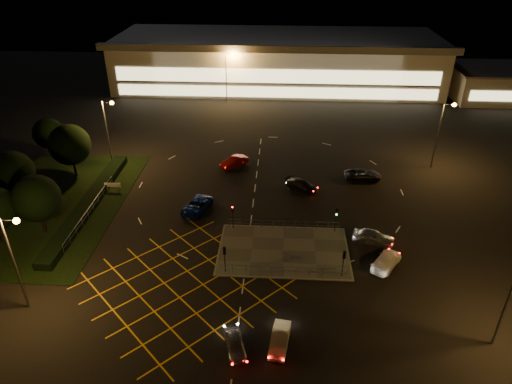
# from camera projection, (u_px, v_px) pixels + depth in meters

# --- Properties ---
(ground) EXTENTS (180.00, 180.00, 0.00)m
(ground) POSITION_uv_depth(u_px,v_px,m) (266.00, 240.00, 52.37)
(ground) COLOR black
(ground) RESTS_ON ground
(pedestrian_island) EXTENTS (14.00, 9.00, 0.12)m
(pedestrian_island) POSITION_uv_depth(u_px,v_px,m) (283.00, 251.00, 50.51)
(pedestrian_island) COLOR #4C4944
(pedestrian_island) RESTS_ON ground
(grass_verge) EXTENTS (18.00, 30.00, 0.08)m
(grass_verge) POSITION_uv_depth(u_px,v_px,m) (52.00, 205.00, 58.96)
(grass_verge) COLOR black
(grass_verge) RESTS_ON ground
(hedge) EXTENTS (2.00, 26.00, 1.00)m
(hedge) POSITION_uv_depth(u_px,v_px,m) (89.00, 203.00, 58.47)
(hedge) COLOR black
(hedge) RESTS_ON ground
(supermarket) EXTENTS (72.00, 26.50, 10.50)m
(supermarket) POSITION_uv_depth(u_px,v_px,m) (277.00, 60.00, 103.32)
(supermarket) COLOR beige
(supermarket) RESTS_ON ground
(retail_unit_a) EXTENTS (18.80, 14.80, 6.35)m
(retail_unit_a) POSITION_uv_depth(u_px,v_px,m) (496.00, 83.00, 95.14)
(retail_unit_a) COLOR beige
(retail_unit_a) RESTS_ON ground
(streetlight_sw) EXTENTS (1.78, 0.56, 10.03)m
(streetlight_sw) POSITION_uv_depth(u_px,v_px,m) (15.00, 251.00, 39.80)
(streetlight_sw) COLOR slate
(streetlight_sw) RESTS_ON ground
(streetlight_nw) EXTENTS (1.78, 0.56, 10.03)m
(streetlight_nw) POSITION_uv_depth(u_px,v_px,m) (109.00, 124.00, 65.86)
(streetlight_nw) COLOR slate
(streetlight_nw) RESTS_ON ground
(streetlight_ne) EXTENTS (1.78, 0.56, 10.03)m
(streetlight_ne) POSITION_uv_depth(u_px,v_px,m) (443.00, 126.00, 65.16)
(streetlight_ne) COLOR slate
(streetlight_ne) RESTS_ON ground
(streetlight_far_left) EXTENTS (1.78, 0.56, 10.03)m
(streetlight_far_left) POSITION_uv_depth(u_px,v_px,m) (228.00, 70.00, 91.11)
(streetlight_far_left) COLOR slate
(streetlight_far_left) RESTS_ON ground
(streetlight_far_right) EXTENTS (1.78, 0.56, 10.03)m
(streetlight_far_right) POSITION_uv_depth(u_px,v_px,m) (429.00, 71.00, 90.82)
(streetlight_far_right) COLOR slate
(streetlight_far_right) RESTS_ON ground
(signal_sw) EXTENTS (0.28, 0.30, 3.15)m
(signal_sw) POSITION_uv_depth(u_px,v_px,m) (225.00, 254.00, 46.20)
(signal_sw) COLOR black
(signal_sw) RESTS_ON pedestrian_island
(signal_se) EXTENTS (0.28, 0.30, 3.15)m
(signal_se) POSITION_uv_depth(u_px,v_px,m) (344.00, 259.00, 45.60)
(signal_se) COLOR black
(signal_se) RESTS_ON pedestrian_island
(signal_nw) EXTENTS (0.28, 0.30, 3.15)m
(signal_nw) POSITION_uv_depth(u_px,v_px,m) (233.00, 212.00, 53.11)
(signal_nw) COLOR black
(signal_nw) RESTS_ON pedestrian_island
(signal_ne) EXTENTS (0.28, 0.30, 3.15)m
(signal_ne) POSITION_uv_depth(u_px,v_px,m) (336.00, 215.00, 52.51)
(signal_ne) COLOR black
(signal_ne) RESTS_ON pedestrian_island
(tree_b) EXTENTS (5.40, 5.40, 7.35)m
(tree_b) POSITION_uv_depth(u_px,v_px,m) (12.00, 172.00, 56.86)
(tree_b) COLOR black
(tree_b) RESTS_ON ground
(tree_c) EXTENTS (5.76, 5.76, 7.84)m
(tree_c) POSITION_uv_depth(u_px,v_px,m) (70.00, 145.00, 63.43)
(tree_c) COLOR black
(tree_c) RESTS_ON ground
(tree_d) EXTENTS (4.68, 4.68, 6.37)m
(tree_d) POSITION_uv_depth(u_px,v_px,m) (49.00, 133.00, 69.39)
(tree_d) COLOR black
(tree_d) RESTS_ON ground
(tree_e) EXTENTS (5.40, 5.40, 7.35)m
(tree_e) POSITION_uv_depth(u_px,v_px,m) (36.00, 198.00, 51.37)
(tree_e) COLOR black
(tree_e) RESTS_ON ground
(car_near_silver) EXTENTS (2.44, 3.98, 1.26)m
(car_near_silver) POSITION_uv_depth(u_px,v_px,m) (235.00, 343.00, 38.43)
(car_near_silver) COLOR silver
(car_near_silver) RESTS_ON ground
(car_queue_white) EXTENTS (1.99, 4.27, 1.35)m
(car_queue_white) POSITION_uv_depth(u_px,v_px,m) (280.00, 339.00, 38.78)
(car_queue_white) COLOR silver
(car_queue_white) RESTS_ON ground
(car_left_blue) EXTENTS (3.99, 5.84, 1.48)m
(car_left_blue) POSITION_uv_depth(u_px,v_px,m) (197.00, 206.00, 57.31)
(car_left_blue) COLOR navy
(car_left_blue) RESTS_ON ground
(car_far_dkgrey) EXTENTS (4.82, 3.96, 1.31)m
(car_far_dkgrey) POSITION_uv_depth(u_px,v_px,m) (302.00, 185.00, 62.20)
(car_far_dkgrey) COLOR black
(car_far_dkgrey) RESTS_ON ground
(car_right_silver) EXTENTS (4.97, 3.12, 1.58)m
(car_right_silver) POSITION_uv_depth(u_px,v_px,m) (373.00, 237.00, 51.50)
(car_right_silver) COLOR #9FA0A6
(car_right_silver) RESTS_ON ground
(car_circ_red) EXTENTS (4.34, 4.28, 1.49)m
(car_circ_red) POSITION_uv_depth(u_px,v_px,m) (234.00, 162.00, 68.32)
(car_circ_red) COLOR maroon
(car_circ_red) RESTS_ON ground
(car_east_grey) EXTENTS (5.35, 2.75, 1.44)m
(car_east_grey) POSITION_uv_depth(u_px,v_px,m) (363.00, 175.00, 64.75)
(car_east_grey) COLOR black
(car_east_grey) RESTS_ON ground
(car_approach_white) EXTENTS (4.29, 5.09, 1.40)m
(car_approach_white) POSITION_uv_depth(u_px,v_px,m) (386.00, 261.00, 47.93)
(car_approach_white) COLOR white
(car_approach_white) RESTS_ON ground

